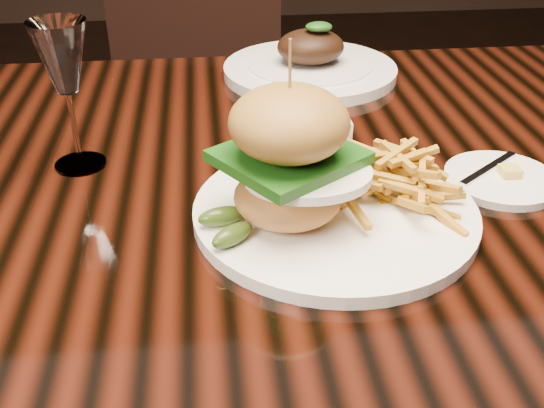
{
  "coord_description": "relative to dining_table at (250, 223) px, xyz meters",
  "views": [
    {
      "loc": [
        -0.05,
        -0.7,
        1.13
      ],
      "look_at": [
        0.01,
        -0.18,
        0.81
      ],
      "focal_mm": 42.0,
      "sensor_mm": 36.0,
      "label": 1
    }
  ],
  "objects": [
    {
      "name": "ramekin",
      "position": [
        0.1,
        0.09,
        0.09
      ],
      "size": [
        0.08,
        0.08,
        0.04
      ],
      "primitive_type": "cube",
      "rotation": [
        0.0,
        0.0,
        -0.04
      ],
      "color": "white",
      "rests_on": "dining_table"
    },
    {
      "name": "dining_table",
      "position": [
        0.0,
        0.0,
        0.0
      ],
      "size": [
        1.6,
        0.9,
        0.75
      ],
      "color": "black",
      "rests_on": "ground"
    },
    {
      "name": "far_dish",
      "position": [
        0.13,
        0.33,
        0.09
      ],
      "size": [
        0.29,
        0.29,
        0.09
      ],
      "rotation": [
        0.0,
        0.0,
        -0.29
      ],
      "color": "white",
      "rests_on": "dining_table"
    },
    {
      "name": "side_saucer",
      "position": [
        0.3,
        -0.06,
        0.08
      ],
      "size": [
        0.14,
        0.14,
        0.02
      ],
      "rotation": [
        0.0,
        0.0,
        0.13
      ],
      "color": "white",
      "rests_on": "dining_table"
    },
    {
      "name": "wine_glass",
      "position": [
        -0.21,
        0.04,
        0.21
      ],
      "size": [
        0.07,
        0.07,
        0.18
      ],
      "color": "white",
      "rests_on": "dining_table"
    },
    {
      "name": "burger_plate",
      "position": [
        0.07,
        -0.12,
        0.13
      ],
      "size": [
        0.31,
        0.31,
        0.21
      ],
      "rotation": [
        0.0,
        0.0,
        0.4
      ],
      "color": "white",
      "rests_on": "dining_table"
    },
    {
      "name": "chair_far",
      "position": [
        -0.08,
        0.89,
        -0.13
      ],
      "size": [
        0.51,
        0.52,
        0.95
      ],
      "rotation": [
        0.0,
        0.0,
        -0.12
      ],
      "color": "black",
      "rests_on": "ground"
    }
  ]
}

